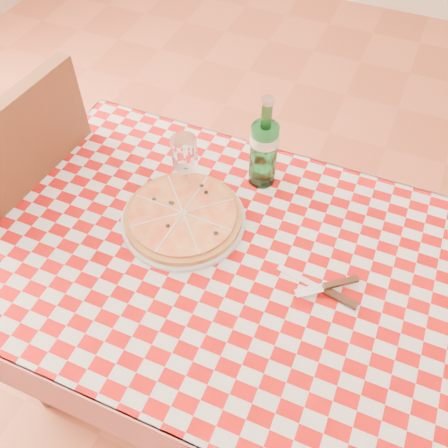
% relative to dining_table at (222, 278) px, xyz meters
% --- Properties ---
extents(dining_table, '(1.20, 0.80, 0.75)m').
position_rel_dining_table_xyz_m(dining_table, '(0.00, 0.00, 0.00)').
color(dining_table, brown).
rests_on(dining_table, ground).
extents(tablecloth, '(1.30, 0.90, 0.01)m').
position_rel_dining_table_xyz_m(tablecloth, '(0.00, 0.00, 0.09)').
color(tablecloth, '#AD0C0A').
rests_on(tablecloth, dining_table).
extents(chair_far, '(0.50, 0.50, 1.04)m').
position_rel_dining_table_xyz_m(chair_far, '(-0.74, 0.06, -0.07)').
color(chair_far, brown).
rests_on(chair_far, ground).
extents(pizza_plate, '(0.36, 0.36, 0.04)m').
position_rel_dining_table_xyz_m(pizza_plate, '(-0.15, 0.07, 0.12)').
color(pizza_plate, '#B7853D').
rests_on(pizza_plate, tablecloth).
extents(water_bottle, '(0.09, 0.09, 0.29)m').
position_rel_dining_table_xyz_m(water_bottle, '(-0.00, 0.30, 0.24)').
color(water_bottle, '#1B6D2E').
rests_on(water_bottle, tablecloth).
extents(wine_glass, '(0.08, 0.08, 0.18)m').
position_rel_dining_table_xyz_m(wine_glass, '(-0.19, 0.19, 0.19)').
color(wine_glass, silver).
rests_on(wine_glass, tablecloth).
extents(cutlery, '(0.28, 0.25, 0.03)m').
position_rel_dining_table_xyz_m(cutlery, '(0.27, 0.00, 0.11)').
color(cutlery, silver).
rests_on(cutlery, tablecloth).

